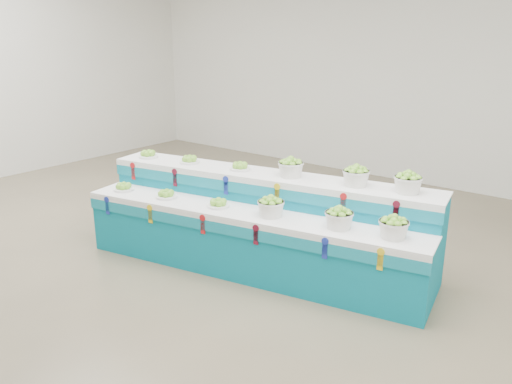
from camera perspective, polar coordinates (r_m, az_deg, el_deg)
ground at (r=6.13m, az=-10.47°, el=-7.58°), size 10.00×10.00×0.00m
back_wall at (r=9.61m, az=12.33°, el=13.63°), size 10.00×0.00×10.00m
display_stand at (r=5.76m, az=-0.00°, el=-3.42°), size 4.04×1.72×1.02m
plate_lower_left at (r=6.40m, az=-14.28°, el=0.61°), size 0.28×0.28×0.10m
plate_lower_mid at (r=6.01m, az=-9.79°, el=-0.18°), size 0.28×0.28×0.10m
plate_lower_right at (r=5.63m, az=-4.14°, el=-1.16°), size 0.28×0.28×0.10m
basket_lower_left at (r=5.33m, az=1.64°, el=-1.60°), size 0.32×0.32×0.21m
basket_lower_mid at (r=5.07m, az=9.07°, el=-2.82°), size 0.32×0.32×0.21m
basket_lower_right at (r=4.94m, az=14.82°, el=-3.73°), size 0.32×0.32×0.21m
plate_upper_left at (r=6.68m, az=-11.73°, el=4.14°), size 0.28×0.28×0.10m
plate_upper_mid at (r=6.31m, az=-7.28°, el=3.59°), size 0.28×0.28×0.10m
plate_upper_right at (r=5.95m, az=-1.76°, el=2.89°), size 0.28×0.28×0.10m
basket_upper_left at (r=5.66m, az=3.82°, el=2.68°), size 0.32×0.32×0.21m
basket_upper_mid at (r=5.42m, az=10.88°, el=1.74°), size 0.32×0.32×0.21m
basket_upper_right at (r=5.30m, az=16.28°, el=1.00°), size 0.32×0.32×0.21m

